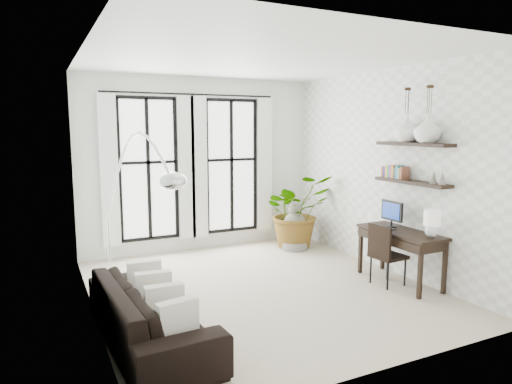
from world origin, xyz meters
TOP-DOWN VIEW (x-y plane):
  - floor at (0.00, 0.00)m, footprint 5.00×5.00m
  - ceiling at (0.00, 0.00)m, footprint 5.00×5.00m
  - wall_left at (-2.25, 0.00)m, footprint 0.00×5.00m
  - wall_right at (2.25, 0.00)m, footprint 0.00×5.00m
  - wall_back at (0.00, 2.50)m, footprint 4.50×0.00m
  - windows at (-0.20, 2.43)m, footprint 3.26×0.13m
  - wall_shelves at (2.11, -0.66)m, footprint 0.25×1.30m
  - sofa at (-1.80, -0.97)m, footprint 1.01×2.29m
  - throw_pillows at (-1.70, -0.97)m, footprint 0.40×1.52m
  - plant at (1.64, 1.74)m, footprint 1.33×1.17m
  - desk at (1.95, -0.74)m, footprint 0.57×1.34m
  - desk_chair at (1.67, -0.67)m, footprint 0.45×0.45m
  - arc_lamp at (-1.70, 0.11)m, footprint 0.72×2.40m
  - buddha at (1.53, 1.63)m, footprint 0.51×0.51m
  - vase_a at (2.11, -0.95)m, footprint 0.37×0.37m
  - vase_b at (2.11, -0.55)m, footprint 0.37×0.37m

SIDE VIEW (x-z plane):
  - floor at x=0.00m, z-range 0.00..0.00m
  - sofa at x=-1.80m, z-range 0.00..0.66m
  - buddha at x=1.53m, z-range -0.07..0.84m
  - throw_pillows at x=-1.70m, z-range 0.30..0.70m
  - desk_chair at x=1.67m, z-range 0.06..0.96m
  - plant at x=1.64m, z-range 0.00..1.42m
  - desk at x=1.95m, z-range 0.14..1.33m
  - windows at x=-0.20m, z-range 0.24..2.88m
  - wall_left at x=-2.25m, z-range -0.90..4.10m
  - wall_right at x=2.25m, z-range -0.90..4.10m
  - wall_back at x=0.00m, z-range -0.65..3.85m
  - wall_shelves at x=2.11m, z-range 1.43..2.03m
  - arc_lamp at x=-1.70m, z-range 0.63..2.87m
  - vase_a at x=2.11m, z-range 2.07..2.46m
  - vase_b at x=2.11m, z-range 2.07..2.46m
  - ceiling at x=0.00m, z-range 3.20..3.20m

